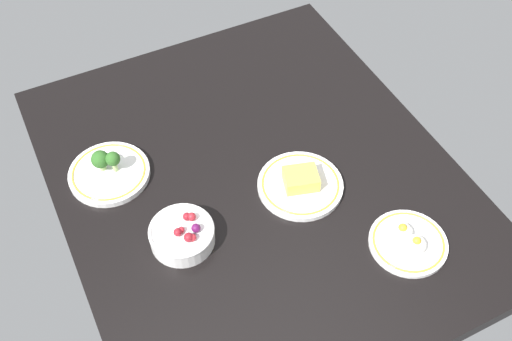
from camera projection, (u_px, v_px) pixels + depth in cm
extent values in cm
cube|color=black|center=(256.00, 181.00, 151.12)|extent=(110.14, 92.35, 4.00)
cylinder|color=white|center=(109.00, 174.00, 149.02)|extent=(19.51, 19.51, 1.53)
torus|color=gold|center=(109.00, 172.00, 148.43)|extent=(17.67, 17.67, 0.50)
cylinder|color=#9EBC72|center=(102.00, 166.00, 148.25)|extent=(1.53, 1.53, 1.90)
sphere|color=#2D6023|center=(100.00, 159.00, 146.26)|extent=(4.38, 4.38, 4.38)
cylinder|color=#9EBC72|center=(115.00, 166.00, 147.59)|extent=(1.23, 1.23, 2.91)
sphere|color=#2D6023|center=(113.00, 159.00, 145.46)|extent=(3.52, 3.52, 3.52)
cylinder|color=white|center=(300.00, 185.00, 146.84)|extent=(20.39, 20.39, 1.32)
torus|color=gold|center=(300.00, 184.00, 146.33)|extent=(18.45, 18.45, 0.50)
cube|color=#F2D14C|center=(301.00, 179.00, 144.94)|extent=(8.49, 9.41, 3.62)
cylinder|color=white|center=(408.00, 243.00, 136.65)|extent=(17.45, 17.45, 1.05)
torus|color=gold|center=(409.00, 242.00, 136.25)|extent=(15.85, 15.85, 0.50)
ellipsoid|color=white|center=(402.00, 231.00, 136.41)|extent=(4.91, 4.91, 2.70)
sphere|color=yellow|center=(403.00, 228.00, 135.48)|extent=(1.96, 1.96, 1.96)
ellipsoid|color=white|center=(416.00, 244.00, 134.31)|extent=(4.79, 4.79, 2.63)
sphere|color=yellow|center=(417.00, 241.00, 133.39)|extent=(1.92, 1.92, 1.92)
cylinder|color=white|center=(182.00, 236.00, 136.08)|extent=(14.32, 14.32, 4.12)
torus|color=white|center=(181.00, 230.00, 134.50)|extent=(14.55, 14.55, 0.80)
sphere|color=#B2232D|center=(181.00, 230.00, 133.71)|extent=(1.45, 1.45, 1.45)
sphere|color=#59144C|center=(196.00, 228.00, 133.63)|extent=(2.05, 2.05, 2.05)
sphere|color=maroon|center=(178.00, 232.00, 133.07)|extent=(1.85, 1.85, 1.85)
sphere|color=maroon|center=(187.00, 217.00, 135.68)|extent=(1.88, 1.88, 1.88)
sphere|color=#B2232D|center=(193.00, 237.00, 132.31)|extent=(1.66, 1.66, 1.66)
sphere|color=#B2232D|center=(192.00, 217.00, 135.62)|extent=(1.95, 1.95, 1.95)
sphere|color=maroon|center=(189.00, 237.00, 132.05)|extent=(2.14, 2.14, 2.14)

